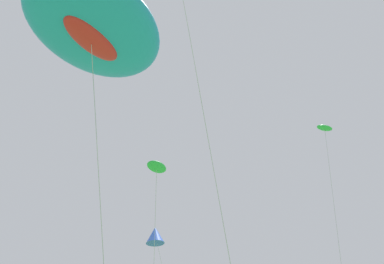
# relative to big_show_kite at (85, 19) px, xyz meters

# --- Properties ---
(big_show_kite) EXTENTS (14.70, 10.11, 15.13)m
(big_show_kite) POSITION_rel_big_show_kite_xyz_m (0.00, 0.00, 0.00)
(big_show_kite) COLOR #1E8CBF
(big_show_kite) RESTS_ON ground
(small_kite_tiny_distant) EXTENTS (3.90, 1.86, 15.73)m
(small_kite_tiny_distant) POSITION_rel_big_show_kite_xyz_m (14.65, 3.06, 1.08)
(small_kite_tiny_distant) COLOR green
(small_kite_tiny_distant) RESTS_ON ground
(small_kite_triangle_green) EXTENTS (4.39, 1.48, 11.79)m
(small_kite_triangle_green) POSITION_rel_big_show_kite_xyz_m (7.83, 12.64, -3.04)
(small_kite_triangle_green) COLOR blue
(small_kite_triangle_green) RESTS_ON ground
(small_kite_stunt_black) EXTENTS (1.90, 3.20, 10.93)m
(small_kite_stunt_black) POSITION_rel_big_show_kite_xyz_m (4.64, 3.81, -3.61)
(small_kite_stunt_black) COLOR green
(small_kite_stunt_black) RESTS_ON ground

